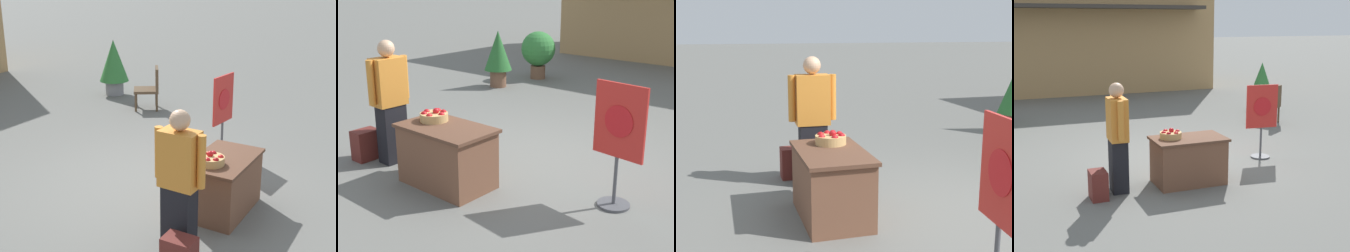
# 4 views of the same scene
# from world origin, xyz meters

# --- Properties ---
(ground_plane) EXTENTS (120.00, 120.00, 0.00)m
(ground_plane) POSITION_xyz_m (0.00, 0.00, 0.00)
(ground_plane) COLOR slate
(display_table) EXTENTS (1.15, 0.70, 0.74)m
(display_table) POSITION_xyz_m (-0.30, -1.30, 0.37)
(display_table) COLOR brown
(display_table) RESTS_ON ground_plane
(apple_basket) EXTENTS (0.34, 0.34, 0.16)m
(apple_basket) POSITION_xyz_m (-0.57, -1.24, 0.80)
(apple_basket) COLOR tan
(apple_basket) RESTS_ON display_table
(person_visitor) EXTENTS (0.27, 0.61, 1.66)m
(person_visitor) POSITION_xyz_m (-1.42, -1.26, 0.85)
(person_visitor) COLOR black
(person_visitor) RESTS_ON ground_plane
(backpack) EXTENTS (0.24, 0.34, 0.42)m
(backpack) POSITION_xyz_m (-1.78, -1.46, 0.21)
(backpack) COLOR maroon
(backpack) RESTS_ON ground_plane
(poster_board) EXTENTS (0.61, 0.36, 1.39)m
(poster_board) POSITION_xyz_m (1.51, -0.49, 0.77)
(poster_board) COLOR #4C4C51
(poster_board) RESTS_ON ground_plane
(potted_plant_near_right) EXTENTS (0.63, 0.63, 1.28)m
(potted_plant_near_right) POSITION_xyz_m (-3.38, 3.10, 0.75)
(potted_plant_near_right) COLOR brown
(potted_plant_near_right) RESTS_ON ground_plane
(potted_plant_far_left) EXTENTS (0.84, 0.84, 1.16)m
(potted_plant_far_left) POSITION_xyz_m (-3.23, 4.43, 0.70)
(potted_plant_far_left) COLOR brown
(potted_plant_far_left) RESTS_ON ground_plane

